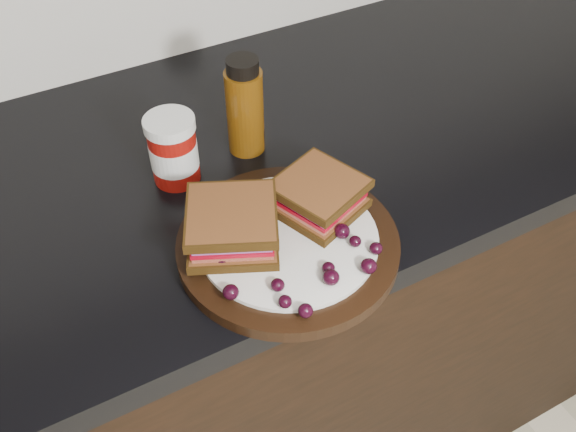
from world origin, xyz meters
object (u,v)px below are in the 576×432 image
object	(u,v)px
plate	(288,245)
condiment_jar	(173,150)
oil_bottle	(245,106)
sandwich_left	(232,226)

from	to	relation	value
plate	condiment_jar	distance (m)	0.21
oil_bottle	plate	bearing A→B (deg)	-101.53
sandwich_left	oil_bottle	world-z (taller)	oil_bottle
plate	oil_bottle	bearing A→B (deg)	78.47
sandwich_left	condiment_jar	bearing A→B (deg)	118.55
plate	oil_bottle	xyz separation A→B (m)	(0.04, 0.21, 0.07)
oil_bottle	sandwich_left	bearing A→B (deg)	-119.85
sandwich_left	oil_bottle	distance (m)	0.21
plate	oil_bottle	distance (m)	0.22
plate	sandwich_left	xyz separation A→B (m)	(-0.06, 0.03, 0.04)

